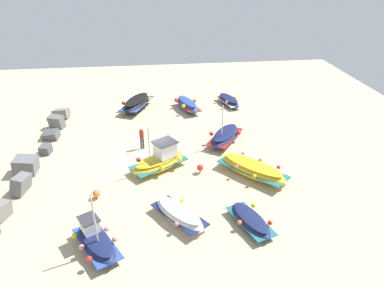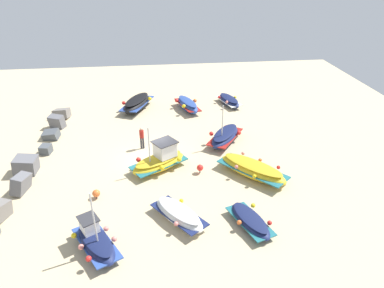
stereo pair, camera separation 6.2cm
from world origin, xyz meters
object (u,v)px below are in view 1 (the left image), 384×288
Objects in this scene: person_walking at (142,137)px; mooring_buoy_1 at (200,168)px; mooring_buoy_0 at (96,194)px; fishing_boat_8 at (229,101)px; fishing_boat_2 at (225,137)px; fishing_boat_3 at (137,103)px; fishing_boat_6 at (179,214)px; fishing_boat_4 at (253,169)px; fishing_boat_7 at (96,241)px; fishing_boat_5 at (187,105)px; fishing_boat_0 at (250,221)px; fishing_boat_1 at (160,160)px.

person_walking is 2.72× the size of mooring_buoy_1.
fishing_boat_8 is at bearing -38.72° from mooring_buoy_0.
fishing_boat_2 is 6.98× the size of mooring_buoy_0.
fishing_boat_2 is 10.69m from mooring_buoy_0.
fishing_boat_8 is at bearing -20.81° from mooring_buoy_1.
mooring_buoy_0 is (-13.34, 2.12, -0.24)m from fishing_boat_3.
mooring_buoy_1 is at bearing -144.76° from person_walking.
fishing_boat_2 is 1.11× the size of fishing_boat_6.
fishing_boat_4 is 1.29× the size of fishing_boat_7.
fishing_boat_4 is at bearing -82.64° from mooring_buoy_0.
fishing_boat_5 reaches higher than fishing_boat_6.
fishing_boat_2 is (9.35, -0.55, 0.17)m from fishing_boat_0.
fishing_boat_8 is 2.08× the size of person_walking.
person_walking reaches higher than mooring_buoy_1.
fishing_boat_6 is (-3.81, 5.08, -0.07)m from fishing_boat_4.
fishing_boat_3 is at bearing 64.03° from fishing_boat_5.
fishing_boat_4 is at bearing -124.36° from fishing_boat_3.
fishing_boat_3 reaches higher than mooring_buoy_1.
mooring_buoy_1 is (-11.48, 4.36, 0.00)m from fishing_boat_8.
fishing_boat_0 is at bearing -114.52° from fishing_boat_7.
fishing_boat_2 is 9.49m from fishing_boat_6.
person_walking is (9.90, -2.16, 0.48)m from fishing_boat_7.
fishing_boat_1 is 10.19m from fishing_boat_5.
fishing_boat_8 is 17.24m from mooring_buoy_0.
fishing_boat_5 reaches higher than fishing_boat_0.
fishing_boat_0 is 0.72× the size of fishing_boat_4.
fishing_boat_3 is 14.28m from fishing_boat_4.
person_walking is at bearing 116.59° from fishing_boat_8.
fishing_boat_8 reaches higher than mooring_buoy_1.
mooring_buoy_1 reaches higher than mooring_buoy_0.
fishing_boat_3 is at bearing 67.54° from fishing_boat_1.
fishing_boat_5 is (9.78, -2.87, -0.12)m from fishing_boat_1.
mooring_buoy_0 is at bearing 134.75° from fishing_boat_5.
fishing_boat_0 is 4.87m from fishing_boat_4.
fishing_boat_4 is 1.30× the size of fishing_boat_8.
fishing_boat_5 reaches higher than fishing_boat_4.
mooring_buoy_0 is (4.13, 0.49, -0.17)m from fishing_boat_7.
person_walking reaches higher than fishing_boat_8.
fishing_boat_8 reaches higher than mooring_buoy_0.
mooring_buoy_1 is (-11.37, -4.30, -0.18)m from fishing_boat_3.
fishing_boat_0 is 0.81× the size of fishing_boat_1.
fishing_boat_2 is 1.13× the size of fishing_boat_8.
fishing_boat_6 is (-15.17, 2.08, -0.09)m from fishing_boat_5.
fishing_boat_1 reaches higher than fishing_boat_0.
fishing_boat_6 is at bearing -147.54° from fishing_boat_3.
fishing_boat_3 is 1.29× the size of fishing_boat_8.
fishing_boat_1 is at bearing -147.09° from fishing_boat_4.
mooring_buoy_1 is at bearing 179.62° from fishing_boat_0.
fishing_boat_2 is at bearing -56.23° from mooring_buoy_0.
fishing_boat_8 is at bearing 24.99° from fishing_boat_1.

